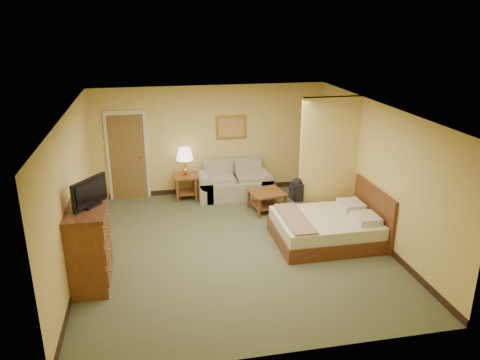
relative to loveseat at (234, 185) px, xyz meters
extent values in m
plane|color=#4F5436|center=(-0.49, -2.57, -0.29)|extent=(6.00, 6.00, 0.00)
plane|color=white|center=(-0.49, -2.57, 2.31)|extent=(6.00, 6.00, 0.00)
cube|color=#DABB5D|center=(-0.49, 0.43, 1.01)|extent=(5.50, 0.02, 2.60)
cube|color=#DABB5D|center=(-3.24, -2.57, 1.01)|extent=(0.02, 6.00, 2.60)
cube|color=#DABB5D|center=(2.26, -2.57, 1.01)|extent=(0.02, 6.00, 2.60)
cube|color=#DABB5D|center=(1.66, -1.65, 1.01)|extent=(1.20, 0.15, 2.60)
cube|color=beige|center=(-2.44, 0.40, 0.76)|extent=(0.94, 0.06, 2.10)
cube|color=brown|center=(-2.44, 0.38, 0.71)|extent=(0.80, 0.04, 2.00)
cylinder|color=#BA8244|center=(-2.14, 0.33, 0.71)|extent=(0.04, 0.12, 0.04)
cube|color=black|center=(-0.49, 0.42, -0.23)|extent=(5.50, 0.02, 0.12)
cube|color=tan|center=(0.00, -0.05, -0.07)|extent=(1.43, 0.77, 0.43)
cube|color=tan|center=(0.00, 0.28, 0.37)|extent=(1.43, 0.18, 0.45)
cube|color=tan|center=(-0.72, -0.05, -0.05)|extent=(0.31, 0.77, 0.48)
cube|color=tan|center=(0.72, -0.05, -0.05)|extent=(0.31, 0.77, 0.48)
cube|color=brown|center=(-1.15, 0.08, 0.28)|extent=(0.53, 0.53, 0.04)
cube|color=brown|center=(-1.15, 0.08, -0.13)|extent=(0.44, 0.44, 0.03)
cube|color=brown|center=(-1.36, -0.14, -0.02)|extent=(0.05, 0.05, 0.54)
cube|color=brown|center=(-0.94, -0.14, -0.02)|extent=(0.05, 0.05, 0.54)
cube|color=brown|center=(-1.36, 0.29, -0.02)|extent=(0.05, 0.05, 0.54)
cube|color=brown|center=(-0.94, 0.29, -0.02)|extent=(0.05, 0.05, 0.54)
cylinder|color=#BA8244|center=(-1.15, 0.08, 0.32)|extent=(0.20, 0.20, 0.04)
cylinder|color=#BA8244|center=(-1.15, 0.08, 0.57)|extent=(0.03, 0.03, 0.33)
cone|color=white|center=(-1.15, 0.08, 0.82)|extent=(0.40, 0.40, 0.28)
cube|color=brown|center=(0.53, -1.01, 0.15)|extent=(0.81, 0.81, 0.04)
cube|color=brown|center=(0.53, -1.01, -0.13)|extent=(0.70, 0.70, 0.03)
cube|color=brown|center=(0.23, -1.31, -0.07)|extent=(0.05, 0.05, 0.43)
cube|color=brown|center=(0.84, -0.71, -0.07)|extent=(0.05, 0.05, 0.43)
cube|color=#B78E3F|center=(0.00, 0.41, 1.31)|extent=(0.73, 0.03, 0.57)
cube|color=#B36C37|center=(0.00, 0.39, 1.31)|extent=(0.61, 0.02, 0.45)
cube|color=brown|center=(-2.97, -3.31, 0.34)|extent=(0.58, 1.15, 1.26)
cube|color=#542713|center=(-2.97, -3.31, 1.00)|extent=(0.65, 1.24, 0.06)
cube|color=black|center=(-2.87, -3.31, 1.05)|extent=(0.33, 0.37, 0.03)
cube|color=black|center=(-2.87, -3.31, 1.27)|extent=(0.46, 0.64, 0.44)
cube|color=#542713|center=(1.26, -2.67, -0.14)|extent=(1.89, 1.51, 0.28)
cube|color=beige|center=(1.26, -2.67, 0.11)|extent=(1.83, 1.46, 0.23)
cube|color=#542713|center=(2.22, -2.67, 0.23)|extent=(0.06, 1.61, 1.04)
cube|color=beige|center=(1.91, -3.00, 0.28)|extent=(0.43, 0.52, 0.13)
cube|color=beige|center=(1.91, -2.34, 0.28)|extent=(0.43, 0.52, 0.13)
cube|color=#8A684B|center=(0.64, -2.67, 0.24)|extent=(0.43, 1.42, 0.05)
cube|color=black|center=(0.98, -1.72, 0.41)|extent=(0.22, 0.30, 0.36)
sphere|color=black|center=(0.98, -1.72, 0.59)|extent=(0.22, 0.22, 0.22)
camera|label=1|loc=(-1.90, -10.29, 3.81)|focal=35.00mm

